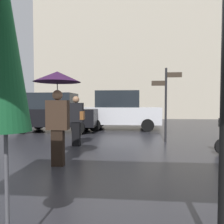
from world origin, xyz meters
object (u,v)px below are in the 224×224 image
at_px(pedestrian_with_umbrella, 57,92).
at_px(parked_car_left, 55,112).
at_px(folded_patio_umbrella_near, 4,49).
at_px(street_signpost, 166,97).
at_px(parked_car_right, 120,110).
at_px(pedestrian_with_bag, 77,118).

height_order(pedestrian_with_umbrella, parked_car_left, pedestrian_with_umbrella).
xyz_separation_m(folded_patio_umbrella_near, street_signpost, (2.38, 6.14, -0.25)).
bearing_deg(folded_patio_umbrella_near, pedestrian_with_umbrella, 100.80).
relative_size(parked_car_left, parked_car_right, 0.99).
distance_m(parked_car_left, parked_car_right, 3.45).
xyz_separation_m(pedestrian_with_bag, parked_car_left, (-1.97, 3.37, 0.03)).
bearing_deg(folded_patio_umbrella_near, pedestrian_with_bag, 97.80).
xyz_separation_m(folded_patio_umbrella_near, parked_car_left, (-2.68, 8.54, -0.93)).
distance_m(pedestrian_with_bag, street_signpost, 3.31).
xyz_separation_m(parked_car_left, street_signpost, (5.05, -2.40, 0.68)).
height_order(pedestrian_with_umbrella, parked_car_right, pedestrian_with_umbrella).
bearing_deg(pedestrian_with_bag, pedestrian_with_umbrella, -116.61).
height_order(folded_patio_umbrella_near, pedestrian_with_bag, folded_patio_umbrella_near).
distance_m(folded_patio_umbrella_near, parked_car_left, 9.00).
distance_m(pedestrian_with_umbrella, parked_car_left, 6.07).
bearing_deg(pedestrian_with_bag, folded_patio_umbrella_near, -112.71).
bearing_deg(parked_car_right, pedestrian_with_umbrella, 75.79).
xyz_separation_m(pedestrian_with_bag, parked_car_right, (1.24, 4.62, 0.09)).
xyz_separation_m(pedestrian_with_umbrella, pedestrian_with_bag, (-0.15, 2.27, -0.74)).
distance_m(pedestrian_with_bag, parked_car_right, 4.79).
xyz_separation_m(parked_car_left, parked_car_right, (3.21, 1.26, 0.07)).
bearing_deg(parked_car_right, street_signpost, 111.52).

